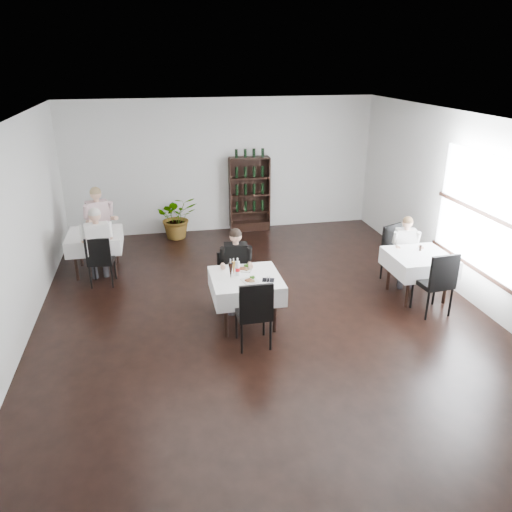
{
  "coord_description": "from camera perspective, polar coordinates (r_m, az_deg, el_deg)",
  "views": [
    {
      "loc": [
        -1.53,
        -6.67,
        3.84
      ],
      "look_at": [
        -0.1,
        0.2,
        1.01
      ],
      "focal_mm": 35.0,
      "sensor_mm": 36.0,
      "label": 1
    }
  ],
  "objects": [
    {
      "name": "room_shell",
      "position": [
        7.23,
        1.12,
        3.1
      ],
      "size": [
        9.0,
        9.0,
        9.0
      ],
      "color": "black",
      "rests_on": "ground"
    },
    {
      "name": "window_right",
      "position": [
        8.67,
        24.24,
        4.34
      ],
      "size": [
        0.06,
        2.3,
        1.85
      ],
      "color": "white",
      "rests_on": "room_shell"
    },
    {
      "name": "wine_shelf",
      "position": [
        11.59,
        -0.74,
        7.0
      ],
      "size": [
        0.9,
        0.28,
        1.75
      ],
      "color": "black",
      "rests_on": "ground"
    },
    {
      "name": "main_table",
      "position": [
        7.51,
        -1.16,
        -3.41
      ],
      "size": [
        1.03,
        1.03,
        0.77
      ],
      "color": "black",
      "rests_on": "ground"
    },
    {
      "name": "left_table",
      "position": [
        9.79,
        -17.91,
        1.68
      ],
      "size": [
        0.98,
        0.98,
        0.77
      ],
      "color": "black",
      "rests_on": "ground"
    },
    {
      "name": "right_table",
      "position": [
        8.77,
        18.1,
        -0.71
      ],
      "size": [
        0.98,
        0.98,
        0.77
      ],
      "color": "black",
      "rests_on": "ground"
    },
    {
      "name": "potted_tree",
      "position": [
        11.3,
        -9.02,
        4.44
      ],
      "size": [
        0.97,
        0.87,
        0.98
      ],
      "primitive_type": "imported",
      "rotation": [
        0.0,
        0.0,
        0.13
      ],
      "color": "#2A5A1E",
      "rests_on": "ground"
    },
    {
      "name": "main_chair_far",
      "position": [
        8.2,
        -2.76,
        -2.04
      ],
      "size": [
        0.54,
        0.54,
        0.89
      ],
      "color": "black",
      "rests_on": "ground"
    },
    {
      "name": "main_chair_near",
      "position": [
        6.89,
        -0.19,
        -6.21
      ],
      "size": [
        0.47,
        0.48,
        1.03
      ],
      "color": "black",
      "rests_on": "ground"
    },
    {
      "name": "left_chair_far",
      "position": [
        10.56,
        -17.47,
        3.02
      ],
      "size": [
        0.48,
        0.48,
        1.03
      ],
      "color": "black",
      "rests_on": "ground"
    },
    {
      "name": "left_chair_near",
      "position": [
        9.17,
        -17.38,
        -0.22
      ],
      "size": [
        0.47,
        0.47,
        0.93
      ],
      "color": "black",
      "rests_on": "ground"
    },
    {
      "name": "right_chair_far",
      "position": [
        9.38,
        15.69,
        0.76
      ],
      "size": [
        0.61,
        0.61,
        1.01
      ],
      "color": "black",
      "rests_on": "ground"
    },
    {
      "name": "right_chair_near",
      "position": [
        8.24,
        20.02,
        -2.56
      ],
      "size": [
        0.53,
        0.53,
        1.06
      ],
      "color": "black",
      "rests_on": "ground"
    },
    {
      "name": "diner_main",
      "position": [
        7.91,
        -2.28,
        -0.84
      ],
      "size": [
        0.53,
        0.55,
        1.34
      ],
      "color": "#393940",
      "rests_on": "ground"
    },
    {
      "name": "diner_left_far",
      "position": [
        10.23,
        -17.44,
        4.05
      ],
      "size": [
        0.64,
        0.68,
        1.5
      ],
      "color": "#393940",
      "rests_on": "ground"
    },
    {
      "name": "diner_left_near",
      "position": [
        9.17,
        -17.67,
        1.77
      ],
      "size": [
        0.58,
        0.61,
        1.44
      ],
      "color": "#393940",
      "rests_on": "ground"
    },
    {
      "name": "diner_right_far",
      "position": [
        9.18,
        16.75,
        1.13
      ],
      "size": [
        0.51,
        0.54,
        1.24
      ],
      "color": "#393940",
      "rests_on": "ground"
    },
    {
      "name": "plate_far",
      "position": [
        7.68,
        -1.33,
        -1.44
      ],
      "size": [
        0.31,
        0.31,
        0.07
      ],
      "color": "white",
      "rests_on": "main_table"
    },
    {
      "name": "plate_near",
      "position": [
        7.29,
        -0.65,
        -2.78
      ],
      "size": [
        0.27,
        0.27,
        0.07
      ],
      "color": "white",
      "rests_on": "main_table"
    },
    {
      "name": "pilsner_dark",
      "position": [
        7.34,
        -2.91,
        -1.68
      ],
      "size": [
        0.07,
        0.07,
        0.32
      ],
      "color": "black",
      "rests_on": "main_table"
    },
    {
      "name": "pilsner_lager",
      "position": [
        7.47,
        -2.57,
        -1.39
      ],
      "size": [
        0.06,
        0.06,
        0.27
      ],
      "color": "#BC8630",
      "rests_on": "main_table"
    },
    {
      "name": "coke_bottle",
      "position": [
        7.45,
        -2.11,
        -1.42
      ],
      "size": [
        0.07,
        0.07,
        0.28
      ],
      "color": "silver",
      "rests_on": "main_table"
    },
    {
      "name": "napkin_cutlery",
      "position": [
        7.33,
        1.41,
        -2.74
      ],
      "size": [
        0.21,
        0.19,
        0.02
      ],
      "color": "black",
      "rests_on": "main_table"
    },
    {
      "name": "pepper_mill",
      "position": [
        8.85,
        18.28,
        0.88
      ],
      "size": [
        0.05,
        0.05,
        0.1
      ],
      "primitive_type": "cylinder",
      "rotation": [
        0.0,
        0.0,
        -0.23
      ],
      "color": "black",
      "rests_on": "right_table"
    }
  ]
}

